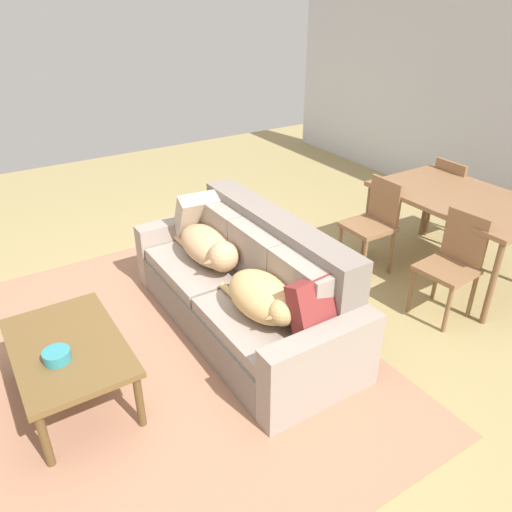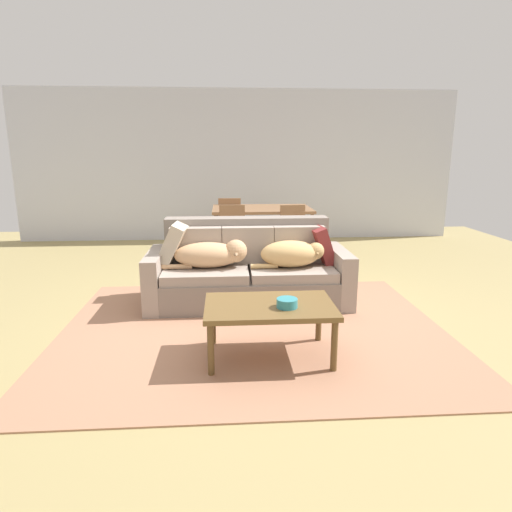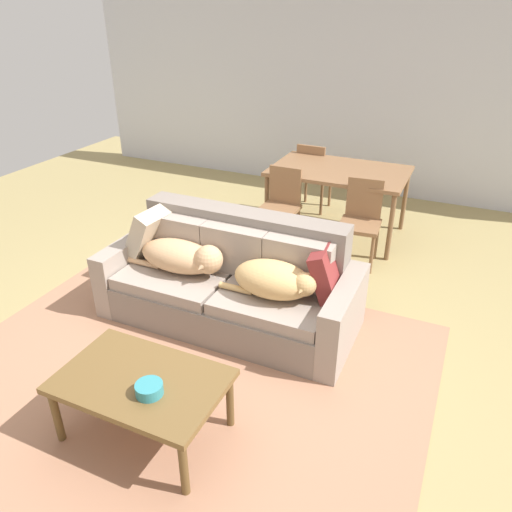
# 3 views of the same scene
# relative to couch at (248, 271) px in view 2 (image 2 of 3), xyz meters

# --- Properties ---
(ground_plane) EXTENTS (10.00, 10.00, 0.00)m
(ground_plane) POSITION_rel_couch_xyz_m (0.01, -0.37, -0.34)
(ground_plane) COLOR tan
(back_partition) EXTENTS (8.00, 0.12, 2.70)m
(back_partition) POSITION_rel_couch_xyz_m (0.01, 3.63, 1.01)
(back_partition) COLOR silver
(back_partition) RESTS_ON ground
(area_rug) EXTENTS (3.51, 2.88, 0.01)m
(area_rug) POSITION_rel_couch_xyz_m (0.00, -0.84, -0.33)
(area_rug) COLOR #AA775A
(area_rug) RESTS_ON ground
(couch) EXTENTS (2.14, 0.89, 0.89)m
(couch) POSITION_rel_couch_xyz_m (0.00, 0.00, 0.00)
(couch) COLOR gray
(couch) RESTS_ON ground
(dog_on_left_cushion) EXTENTS (0.89, 0.37, 0.29)m
(dog_on_left_cushion) POSITION_rel_couch_xyz_m (-0.38, -0.12, 0.22)
(dog_on_left_cushion) COLOR tan
(dog_on_left_cushion) RESTS_ON couch
(dog_on_right_cushion) EXTENTS (0.78, 0.38, 0.28)m
(dog_on_right_cushion) POSITION_rel_couch_xyz_m (0.46, -0.16, 0.22)
(dog_on_right_cushion) COLOR tan
(dog_on_right_cushion) RESTS_ON couch
(throw_pillow_by_left_arm) EXTENTS (0.37, 0.50, 0.49)m
(throw_pillow_by_left_arm) POSITION_rel_couch_xyz_m (-0.80, 0.04, 0.30)
(throw_pillow_by_left_arm) COLOR #BBAB93
(throw_pillow_by_left_arm) RESTS_ON couch
(throw_pillow_by_right_arm) EXTENTS (0.29, 0.44, 0.43)m
(throw_pillow_by_right_arm) POSITION_rel_couch_xyz_m (0.80, 0.04, 0.27)
(throw_pillow_by_right_arm) COLOR maroon
(throw_pillow_by_right_arm) RESTS_ON couch
(coffee_table) EXTENTS (1.01, 0.65, 0.45)m
(coffee_table) POSITION_rel_couch_xyz_m (0.09, -1.39, 0.06)
(coffee_table) COLOR brown
(coffee_table) RESTS_ON ground
(bowl_on_coffee_table) EXTENTS (0.16, 0.16, 0.07)m
(bowl_on_coffee_table) POSITION_rel_couch_xyz_m (0.22, -1.47, 0.14)
(bowl_on_coffee_table) COLOR teal
(bowl_on_coffee_table) RESTS_ON coffee_table
(dining_table) EXTENTS (1.49, 0.96, 0.77)m
(dining_table) POSITION_rel_couch_xyz_m (0.32, 2.04, 0.37)
(dining_table) COLOR #8D6341
(dining_table) RESTS_ON ground
(dining_chair_near_left) EXTENTS (0.40, 0.40, 0.88)m
(dining_chair_near_left) POSITION_rel_couch_xyz_m (-0.15, 1.45, 0.16)
(dining_chair_near_left) COLOR #8D6341
(dining_chair_near_left) RESTS_ON ground
(dining_chair_near_right) EXTENTS (0.43, 0.43, 0.87)m
(dining_chair_near_right) POSITION_rel_couch_xyz_m (0.73, 1.47, 0.15)
(dining_chair_near_right) COLOR #8D6341
(dining_chair_near_right) RESTS_ON ground
(dining_chair_far_left) EXTENTS (0.41, 0.41, 0.88)m
(dining_chair_far_left) POSITION_rel_couch_xyz_m (-0.17, 2.59, 0.16)
(dining_chair_far_left) COLOR #8D6341
(dining_chair_far_left) RESTS_ON ground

